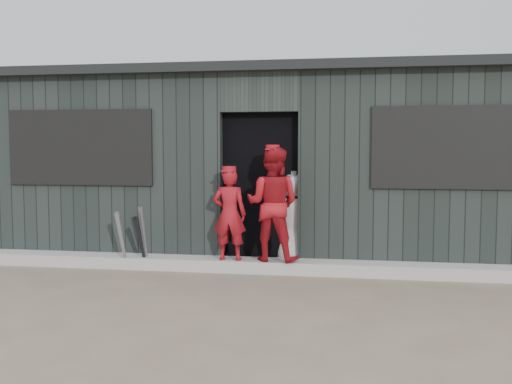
% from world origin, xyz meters
% --- Properties ---
extents(ground, '(80.00, 80.00, 0.00)m').
position_xyz_m(ground, '(0.00, 0.00, 0.00)').
color(ground, '#6F5D4D').
rests_on(ground, ground).
extents(curb, '(8.00, 0.36, 0.15)m').
position_xyz_m(curb, '(0.00, 1.82, 0.07)').
color(curb, '#A5A5A0').
rests_on(curb, ground).
extents(bat_left, '(0.12, 0.28, 0.76)m').
position_xyz_m(bat_left, '(-1.68, 1.60, 0.38)').
color(bat_left, gray).
rests_on(bat_left, ground).
extents(bat_mid, '(0.08, 0.31, 0.82)m').
position_xyz_m(bat_mid, '(-1.43, 1.73, 0.41)').
color(bat_mid, slate).
rests_on(bat_mid, ground).
extents(bat_right, '(0.11, 0.32, 0.69)m').
position_xyz_m(bat_right, '(-1.45, 1.66, 0.35)').
color(bat_right, black).
rests_on(bat_right, ground).
extents(player_red_left, '(0.42, 0.28, 1.14)m').
position_xyz_m(player_red_left, '(-0.33, 1.75, 0.72)').
color(player_red_left, maroon).
rests_on(player_red_left, curb).
extents(player_red_right, '(0.76, 0.63, 1.41)m').
position_xyz_m(player_red_right, '(0.21, 1.80, 0.85)').
color(player_red_right, '#A9141D').
rests_on(player_red_right, curb).
extents(player_grey_back, '(0.64, 0.46, 1.22)m').
position_xyz_m(player_grey_back, '(0.43, 2.23, 0.61)').
color(player_grey_back, silver).
rests_on(player_grey_back, ground).
extents(dugout, '(8.30, 3.30, 2.62)m').
position_xyz_m(dugout, '(-0.00, 3.50, 1.29)').
color(dugout, black).
rests_on(dugout, ground).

